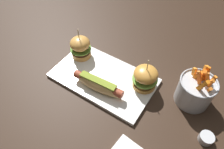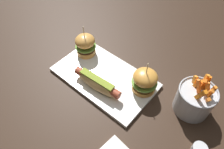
{
  "view_description": "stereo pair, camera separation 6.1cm",
  "coord_description": "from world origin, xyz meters",
  "views": [
    {
      "loc": [
        0.3,
        -0.4,
        0.63
      ],
      "look_at": [
        0.04,
        0.0,
        0.05
      ],
      "focal_mm": 33.18,
      "sensor_mm": 36.0,
      "label": 1
    },
    {
      "loc": [
        0.35,
        -0.37,
        0.63
      ],
      "look_at": [
        0.04,
        0.0,
        0.05
      ],
      "focal_mm": 33.18,
      "sensor_mm": 36.0,
      "label": 2
    }
  ],
  "objects": [
    {
      "name": "hot_dog",
      "position": [
        0.02,
        -0.06,
        0.04
      ],
      "size": [
        0.2,
        0.06,
        0.05
      ],
      "color": "tan",
      "rests_on": "platter_main"
    },
    {
      "name": "fries_bucket",
      "position": [
        0.32,
        0.1,
        0.05
      ],
      "size": [
        0.13,
        0.13,
        0.15
      ],
      "color": "#B7BABF",
      "rests_on": "ground"
    },
    {
      "name": "slider_left",
      "position": [
        -0.14,
        0.05,
        0.06
      ],
      "size": [
        0.09,
        0.09,
        0.14
      ],
      "color": "gold",
      "rests_on": "platter_main"
    },
    {
      "name": "ground_plane",
      "position": [
        0.0,
        0.0,
        0.0
      ],
      "size": [
        3.0,
        3.0,
        0.0
      ],
      "primitive_type": "plane",
      "color": "black"
    },
    {
      "name": "platter_main",
      "position": [
        0.0,
        0.0,
        0.01
      ],
      "size": [
        0.39,
        0.22,
        0.01
      ],
      "primitive_type": "cube",
      "color": "white",
      "rests_on": "ground"
    },
    {
      "name": "slider_right",
      "position": [
        0.15,
        0.05,
        0.06
      ],
      "size": [
        0.09,
        0.09,
        0.13
      ],
      "color": "#CB8A37",
      "rests_on": "platter_main"
    },
    {
      "name": "sauce_ramekin",
      "position": [
        0.41,
        -0.03,
        0.01
      ],
      "size": [
        0.04,
        0.04,
        0.03
      ],
      "color": "#B7BABF",
      "rests_on": "ground"
    }
  ]
}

